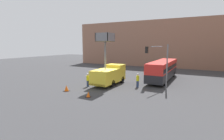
{
  "coord_description": "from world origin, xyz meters",
  "views": [
    {
      "loc": [
        11.84,
        -20.26,
        5.64
      ],
      "look_at": [
        -0.02,
        1.87,
        2.0
      ],
      "focal_mm": 28.0,
      "sensor_mm": 36.0,
      "label": 1
    }
  ],
  "objects_px": {
    "city_bus": "(163,69)",
    "traffic_cone_mid_road": "(66,88)",
    "traffic_light_pole": "(159,59)",
    "road_worker_near_truck": "(88,80)",
    "traffic_cone_near_truck": "(88,95)",
    "utility_truck": "(109,74)",
    "road_worker_directing": "(138,80)"
  },
  "relations": [
    {
      "from": "road_worker_near_truck",
      "to": "road_worker_directing",
      "type": "distance_m",
      "value": 6.72
    },
    {
      "from": "road_worker_near_truck",
      "to": "utility_truck",
      "type": "bearing_deg",
      "value": 115.25
    },
    {
      "from": "city_bus",
      "to": "traffic_cone_near_truck",
      "type": "height_order",
      "value": "city_bus"
    },
    {
      "from": "traffic_light_pole",
      "to": "traffic_cone_mid_road",
      "type": "bearing_deg",
      "value": -143.02
    },
    {
      "from": "city_bus",
      "to": "traffic_cone_mid_road",
      "type": "height_order",
      "value": "city_bus"
    },
    {
      "from": "traffic_light_pole",
      "to": "road_worker_near_truck",
      "type": "height_order",
      "value": "traffic_light_pole"
    },
    {
      "from": "traffic_cone_near_truck",
      "to": "utility_truck",
      "type": "bearing_deg",
      "value": 98.31
    },
    {
      "from": "city_bus",
      "to": "traffic_light_pole",
      "type": "relative_size",
      "value": 2.02
    },
    {
      "from": "utility_truck",
      "to": "road_worker_directing",
      "type": "distance_m",
      "value": 4.17
    },
    {
      "from": "utility_truck",
      "to": "city_bus",
      "type": "distance_m",
      "value": 9.14
    },
    {
      "from": "utility_truck",
      "to": "city_bus",
      "type": "bearing_deg",
      "value": 49.14
    },
    {
      "from": "traffic_cone_mid_road",
      "to": "traffic_light_pole",
      "type": "bearing_deg",
      "value": 36.98
    },
    {
      "from": "road_worker_directing",
      "to": "traffic_cone_near_truck",
      "type": "relative_size",
      "value": 3.13
    },
    {
      "from": "road_worker_directing",
      "to": "traffic_cone_mid_road",
      "type": "distance_m",
      "value": 9.26
    },
    {
      "from": "city_bus",
      "to": "road_worker_directing",
      "type": "height_order",
      "value": "city_bus"
    },
    {
      "from": "traffic_cone_mid_road",
      "to": "road_worker_near_truck",
      "type": "bearing_deg",
      "value": 74.11
    },
    {
      "from": "traffic_light_pole",
      "to": "traffic_cone_near_truck",
      "type": "height_order",
      "value": "traffic_light_pole"
    },
    {
      "from": "road_worker_directing",
      "to": "traffic_cone_mid_road",
      "type": "bearing_deg",
      "value": 107.24
    },
    {
      "from": "utility_truck",
      "to": "traffic_light_pole",
      "type": "bearing_deg",
      "value": 13.45
    },
    {
      "from": "utility_truck",
      "to": "traffic_cone_mid_road",
      "type": "bearing_deg",
      "value": -117.46
    },
    {
      "from": "traffic_light_pole",
      "to": "traffic_cone_near_truck",
      "type": "bearing_deg",
      "value": -125.71
    },
    {
      "from": "city_bus",
      "to": "traffic_cone_near_truck",
      "type": "relative_size",
      "value": 19.0
    },
    {
      "from": "road_worker_directing",
      "to": "traffic_cone_mid_road",
      "type": "height_order",
      "value": "road_worker_directing"
    },
    {
      "from": "road_worker_near_truck",
      "to": "traffic_cone_mid_road",
      "type": "xyz_separation_m",
      "value": [
        -0.91,
        -3.18,
        -0.57
      ]
    },
    {
      "from": "traffic_light_pole",
      "to": "traffic_cone_near_truck",
      "type": "xyz_separation_m",
      "value": [
        -5.65,
        -7.87,
        -3.57
      ]
    },
    {
      "from": "road_worker_directing",
      "to": "traffic_cone_near_truck",
      "type": "distance_m",
      "value": 7.55
    },
    {
      "from": "traffic_cone_mid_road",
      "to": "utility_truck",
      "type": "bearing_deg",
      "value": 62.54
    },
    {
      "from": "utility_truck",
      "to": "traffic_cone_near_truck",
      "type": "distance_m",
      "value": 6.49
    },
    {
      "from": "traffic_cone_mid_road",
      "to": "city_bus",
      "type": "bearing_deg",
      "value": 54.58
    },
    {
      "from": "city_bus",
      "to": "road_worker_near_truck",
      "type": "distance_m",
      "value": 12.26
    },
    {
      "from": "utility_truck",
      "to": "traffic_cone_mid_road",
      "type": "xyz_separation_m",
      "value": [
        -2.88,
        -5.55,
        -1.22
      ]
    },
    {
      "from": "road_worker_near_truck",
      "to": "traffic_cone_near_truck",
      "type": "bearing_deg",
      "value": 11.56
    }
  ]
}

